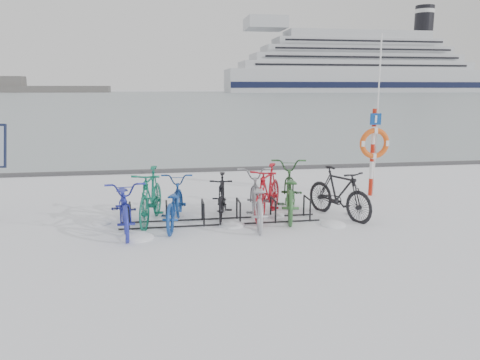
{
  "coord_description": "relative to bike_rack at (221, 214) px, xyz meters",
  "views": [
    {
      "loc": [
        -1.07,
        -9.05,
        2.68
      ],
      "look_at": [
        0.49,
        0.6,
        0.74
      ],
      "focal_mm": 35.0,
      "sensor_mm": 36.0,
      "label": 1
    }
  ],
  "objects": [
    {
      "name": "bike_7",
      "position": [
        2.51,
        0.05,
        0.36
      ],
      "size": [
        1.22,
        1.86,
        1.09
      ],
      "primitive_type": "imported",
      "rotation": [
        0.0,
        0.0,
        0.43
      ],
      "color": "black",
      "rests_on": "ground"
    },
    {
      "name": "ice_sheet",
      "position": [
        0.0,
        155.0,
        -0.17
      ],
      "size": [
        400.0,
        298.0,
        0.02
      ],
      "primitive_type": "cube",
      "color": "#9FADB3",
      "rests_on": "ground"
    },
    {
      "name": "bike_rack",
      "position": [
        0.0,
        0.0,
        0.0
      ],
      "size": [
        4.0,
        0.48,
        0.46
      ],
      "color": "black",
      "rests_on": "ground"
    },
    {
      "name": "cruise_ferry",
      "position": [
        99.41,
        232.88,
        12.15
      ],
      "size": [
        137.79,
        25.99,
        45.27
      ],
      "color": "silver",
      "rests_on": "ground"
    },
    {
      "name": "bike_5",
      "position": [
        1.03,
        0.29,
        0.39
      ],
      "size": [
        1.34,
        1.92,
        1.13
      ],
      "primitive_type": "imported",
      "rotation": [
        0.0,
        0.0,
        -0.48
      ],
      "color": "#B11520",
      "rests_on": "ground"
    },
    {
      "name": "bike_6",
      "position": [
        1.5,
        0.33,
        0.4
      ],
      "size": [
        1.26,
        2.32,
        1.16
      ],
      "primitive_type": "imported",
      "rotation": [
        0.0,
        0.0,
        2.91
      ],
      "color": "#305F2F",
      "rests_on": "ground"
    },
    {
      "name": "bike_0",
      "position": [
        -1.86,
        -0.21,
        0.35
      ],
      "size": [
        0.95,
        2.1,
        1.06
      ],
      "primitive_type": "imported",
      "rotation": [
        0.0,
        0.0,
        0.12
      ],
      "color": "#232A9C",
      "rests_on": "ground"
    },
    {
      "name": "lifebuoy_station",
      "position": [
        4.02,
        1.73,
        1.15
      ],
      "size": [
        0.76,
        0.22,
        3.95
      ],
      "color": "#B21E0E",
      "rests_on": "ground"
    },
    {
      "name": "bike_4",
      "position": [
        0.7,
        -0.13,
        0.35
      ],
      "size": [
        0.93,
        2.1,
        1.07
      ],
      "primitive_type": "imported",
      "rotation": [
        0.0,
        0.0,
        3.03
      ],
      "color": "#A1A2A8",
      "rests_on": "ground"
    },
    {
      "name": "quay_edge",
      "position": [
        0.0,
        5.9,
        -0.13
      ],
      "size": [
        400.0,
        0.25,
        0.1
      ],
      "primitive_type": "cube",
      "color": "#3F3F42",
      "rests_on": "ground"
    },
    {
      "name": "bike_1",
      "position": [
        -1.38,
        0.23,
        0.39
      ],
      "size": [
        0.89,
        1.97,
        1.14
      ],
      "primitive_type": "imported",
      "rotation": [
        0.0,
        0.0,
        -0.19
      ],
      "color": "#13694F",
      "rests_on": "ground"
    },
    {
      "name": "bike_2",
      "position": [
        -0.93,
        -0.02,
        0.3
      ],
      "size": [
        0.93,
        1.93,
        0.97
      ],
      "primitive_type": "imported",
      "rotation": [
        0.0,
        0.0,
        2.98
      ],
      "color": "navy",
      "rests_on": "ground"
    },
    {
      "name": "snow_drifts",
      "position": [
        -0.03,
        -0.18,
        -0.18
      ],
      "size": [
        5.69,
        1.95,
        0.21
      ],
      "color": "white",
      "rests_on": "ground"
    },
    {
      "name": "bike_3",
      "position": [
        0.07,
        0.36,
        0.3
      ],
      "size": [
        0.71,
        1.64,
        0.96
      ],
      "primitive_type": "imported",
      "rotation": [
        0.0,
        0.0,
        -0.17
      ],
      "color": "black",
      "rests_on": "ground"
    },
    {
      "name": "ground",
      "position": [
        0.0,
        0.0,
        -0.18
      ],
      "size": [
        900.0,
        900.0,
        0.0
      ],
      "primitive_type": "plane",
      "color": "white",
      "rests_on": "ground"
    }
  ]
}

